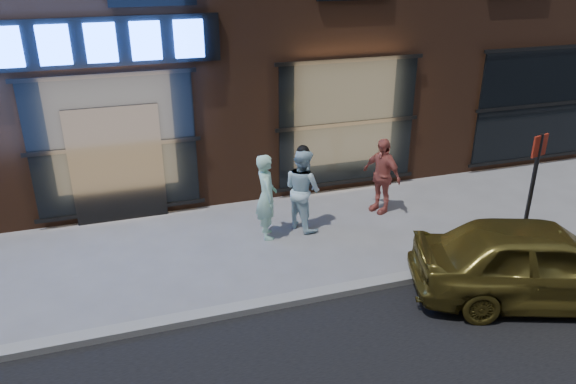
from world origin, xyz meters
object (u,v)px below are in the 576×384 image
gold_sedan (540,262)px  sign_post (532,185)px  man_cap (303,189)px  passerby (382,175)px  man_bowtie (266,196)px

gold_sedan → sign_post: sign_post is taller
man_cap → passerby: size_ratio=1.03×
passerby → man_bowtie: bearing=-105.6°
sign_post → man_bowtie: bearing=135.6°
man_bowtie → gold_sedan: man_bowtie is taller
passerby → sign_post: (1.58, -2.54, 0.60)m
man_bowtie → passerby: size_ratio=1.04×
passerby → gold_sedan: bearing=-10.2°
gold_sedan → sign_post: (0.69, 1.20, 0.74)m
passerby → sign_post: sign_post is taller
passerby → sign_post: size_ratio=0.69×
passerby → gold_sedan: 3.85m
sign_post → passerby: bearing=104.9°
man_bowtie → sign_post: size_ratio=0.72×
man_cap → passerby: 1.84m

